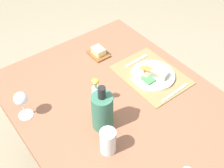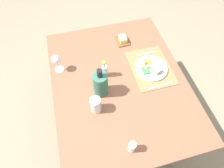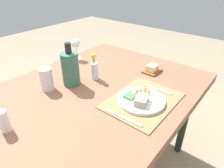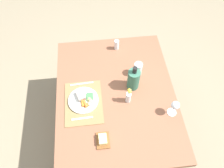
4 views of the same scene
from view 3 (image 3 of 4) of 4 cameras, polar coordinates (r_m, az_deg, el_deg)
ground_plane at (r=1.67m, az=-3.24°, el=-22.76°), size 8.00×8.00×0.00m
dining_table at (r=1.21m, az=-4.13°, el=-3.75°), size 1.30×1.01×0.72m
placemat at (r=1.08m, az=8.89°, el=-4.72°), size 0.41×0.31×0.01m
dinner_plate at (r=1.06m, az=8.29°, el=-4.29°), size 0.25×0.25×0.05m
fork at (r=0.95m, az=3.31°, el=-9.68°), size 0.02×0.20×0.00m
knife at (r=1.18m, az=13.19°, el=-1.55°), size 0.02×0.17×0.00m
wine_glass at (r=1.56m, az=-10.49°, el=11.12°), size 0.08×0.08×0.16m
cooler_bottle at (r=1.20m, az=-11.92°, el=4.38°), size 0.10×0.10×0.26m
water_tumbler at (r=1.20m, az=-18.34°, el=0.98°), size 0.07×0.07×0.13m
flower_vase at (r=1.25m, az=-5.04°, el=4.63°), size 0.05×0.05×0.17m
butter_dish at (r=1.39m, az=11.57°, el=4.25°), size 0.13×0.10×0.05m
salt_shaker at (r=0.98m, az=-28.80°, el=-9.41°), size 0.04×0.04×0.10m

